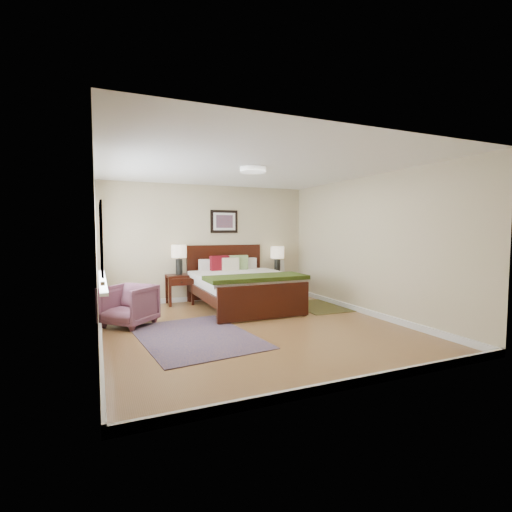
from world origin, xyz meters
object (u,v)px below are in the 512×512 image
Objects in this scene: nightstand_right at (277,282)px; nightstand_left at (180,281)px; lamp_left at (179,254)px; lamp_right at (277,255)px; rug_persian at (196,336)px; armchair at (129,305)px; bed at (241,280)px.

nightstand_left is at bearing -179.78° from nightstand_right.
lamp_left reaches higher than lamp_right.
nightstand_right is 3.53m from rug_persian.
nightstand_left is 2.31m from lamp_right.
armchair is (-3.36, -1.40, -0.01)m from nightstand_right.
lamp_left is at bearing 96.37° from armchair.
lamp_left reaches higher than nightstand_right.
nightstand_right is at bearing -0.32° from lamp_left.
lamp_right is at bearing 0.00° from lamp_left.
bed is 2.14m from rug_persian.
nightstand_left reaches higher than rug_persian.
bed is 1.03× the size of rug_persian.
rug_persian is at bearing -7.06° from armchair.
bed is 3.58× the size of nightstand_left.
bed reaches higher than nightstand_left.
lamp_left is at bearing 77.22° from rug_persian.
rug_persian is at bearing -96.40° from lamp_left.
lamp_left is 0.29× the size of rug_persian.
lamp_left reaches higher than armchair.
lamp_right is (2.26, 0.02, 0.47)m from nightstand_left.
bed is 3.60× the size of lamp_right.
bed reaches higher than nightstand_right.
lamp_left is (0.00, 0.02, 0.54)m from nightstand_left.
lamp_left is 0.85× the size of armchair.
nightstand_right is at bearing 0.22° from nightstand_left.
lamp_left is (-1.05, 0.85, 0.49)m from bed.
nightstand_right is 0.89× the size of lamp_left.
bed is 3.05× the size of armchair.
nightstand_right is (2.26, 0.01, -0.16)m from nightstand_left.
lamp_left is (-2.26, 0.01, 0.70)m from nightstand_right.
nightstand_left is at bearing 77.17° from rug_persian.
bed is 3.60× the size of lamp_left.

